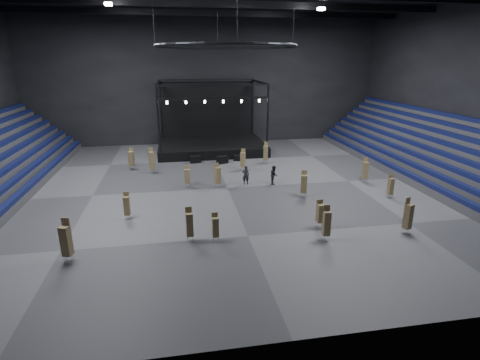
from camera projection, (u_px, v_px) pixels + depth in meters
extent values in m
plane|color=#515154|center=(227.00, 188.00, 36.34)|extent=(50.00, 50.00, 0.00)
cube|color=black|center=(206.00, 80.00, 53.22)|extent=(50.00, 0.20, 18.00)
cube|color=black|center=(304.00, 143.00, 13.88)|extent=(50.00, 0.20, 18.00)
cube|color=black|center=(472.00, 90.00, 37.61)|extent=(0.20, 42.00, 18.00)
cube|color=#0C1437|center=(25.00, 189.00, 33.10)|extent=(0.59, 40.00, 0.40)
cube|color=#0C1437|center=(12.00, 182.00, 32.73)|extent=(0.59, 40.00, 0.40)
cube|color=#454547|center=(427.00, 173.00, 39.70)|extent=(7.20, 40.00, 0.75)
cube|color=#0C1437|center=(399.00, 170.00, 38.99)|extent=(0.59, 40.00, 0.40)
cube|color=#454547|center=(431.00, 170.00, 39.66)|extent=(6.30, 40.00, 1.50)
cube|color=#0C1437|center=(408.00, 162.00, 38.90)|extent=(0.59, 40.00, 0.40)
cube|color=#454547|center=(436.00, 166.00, 39.61)|extent=(5.40, 40.00, 2.25)
cube|color=#0C1437|center=(417.00, 155.00, 38.81)|extent=(0.59, 40.00, 0.40)
cube|color=#454547|center=(440.00, 162.00, 39.57)|extent=(4.50, 40.00, 3.00)
cube|color=#0C1437|center=(426.00, 147.00, 38.73)|extent=(0.59, 40.00, 0.40)
cube|color=#454547|center=(444.00, 159.00, 39.53)|extent=(3.60, 40.00, 3.75)
cube|color=#0C1437|center=(435.00, 140.00, 38.64)|extent=(0.59, 40.00, 0.40)
cube|color=#454547|center=(449.00, 155.00, 39.48)|extent=(2.70, 40.00, 4.50)
cube|color=#0C1437|center=(444.00, 133.00, 38.56)|extent=(0.59, 40.00, 0.40)
cube|color=#454547|center=(453.00, 152.00, 39.44)|extent=(1.80, 40.00, 5.25)
cube|color=#0C1437|center=(453.00, 125.00, 38.47)|extent=(0.59, 40.00, 0.40)
cube|color=#454547|center=(458.00, 148.00, 39.40)|extent=(0.90, 40.00, 6.00)
cube|color=#0C1437|center=(462.00, 118.00, 38.38)|extent=(0.59, 40.00, 0.40)
cube|color=black|center=(211.00, 147.00, 50.67)|extent=(14.00, 10.00, 1.20)
cube|color=black|center=(207.00, 108.00, 53.74)|extent=(13.30, 0.30, 8.00)
cylinder|color=black|center=(158.00, 120.00, 43.90)|extent=(0.24, 0.24, 7.80)
cylinder|color=black|center=(161.00, 110.00, 52.52)|extent=(0.24, 0.24, 7.80)
cylinder|color=black|center=(268.00, 117.00, 46.04)|extent=(0.24, 0.24, 7.80)
cylinder|color=black|center=(253.00, 108.00, 54.66)|extent=(0.24, 0.24, 7.80)
cube|color=black|center=(214.00, 85.00, 43.76)|extent=(13.40, 0.25, 0.25)
cube|color=black|center=(207.00, 81.00, 52.38)|extent=(13.40, 0.25, 0.25)
cube|color=black|center=(214.00, 98.00, 44.23)|extent=(13.40, 0.20, 0.20)
cylinder|color=white|center=(167.00, 102.00, 43.46)|extent=(0.24, 0.24, 0.35)
cylinder|color=white|center=(186.00, 102.00, 43.81)|extent=(0.24, 0.24, 0.35)
cylinder|color=white|center=(205.00, 102.00, 44.17)|extent=(0.24, 0.24, 0.35)
cylinder|color=white|center=(223.00, 101.00, 44.53)|extent=(0.24, 0.24, 0.35)
cylinder|color=white|center=(241.00, 101.00, 44.89)|extent=(0.24, 0.24, 0.35)
cylinder|color=white|center=(259.00, 101.00, 45.24)|extent=(0.24, 0.24, 0.35)
torus|color=black|center=(226.00, 46.00, 32.31)|extent=(12.30, 12.30, 0.30)
cylinder|color=black|center=(294.00, 16.00, 32.51)|extent=(0.04, 0.04, 5.00)
cylinder|color=black|center=(217.00, 21.00, 37.16)|extent=(0.04, 0.04, 5.00)
cylinder|color=black|center=(153.00, 13.00, 30.56)|extent=(0.04, 0.04, 5.00)
cylinder|color=black|center=(237.00, 5.00, 25.91)|extent=(0.04, 0.04, 5.00)
cube|color=black|center=(216.00, 4.00, 37.57)|extent=(49.00, 0.35, 0.70)
cube|color=black|center=(209.00, 13.00, 45.06)|extent=(49.00, 0.35, 0.70)
cube|color=white|center=(108.00, 4.00, 33.32)|extent=(0.60, 0.60, 0.25)
cube|color=white|center=(321.00, 9.00, 36.56)|extent=(0.60, 0.60, 0.25)
cube|color=black|center=(195.00, 159.00, 44.98)|extent=(1.35, 0.84, 0.84)
cube|color=black|center=(222.00, 160.00, 44.72)|extent=(1.48, 1.11, 0.89)
cube|color=black|center=(238.00, 158.00, 45.87)|extent=(1.16, 0.76, 0.71)
cylinder|color=silver|center=(302.00, 196.00, 33.66)|extent=(0.03, 0.03, 0.44)
cylinder|color=silver|center=(300.00, 194.00, 34.05)|extent=(0.03, 0.03, 0.44)
cylinder|color=silver|center=(306.00, 195.00, 33.73)|extent=(0.03, 0.03, 0.44)
cylinder|color=silver|center=(305.00, 194.00, 34.11)|extent=(0.03, 0.03, 0.44)
cube|color=olive|center=(304.00, 184.00, 33.56)|extent=(0.64, 0.64, 1.65)
cube|color=olive|center=(304.00, 175.00, 33.53)|extent=(0.50, 0.19, 0.91)
cylinder|color=silver|center=(324.00, 239.00, 25.68)|extent=(0.03, 0.03, 0.39)
cylinder|color=silver|center=(322.00, 236.00, 26.02)|extent=(0.03, 0.03, 0.39)
cylinder|color=silver|center=(329.00, 238.00, 25.74)|extent=(0.03, 0.03, 0.39)
cylinder|color=silver|center=(327.00, 236.00, 26.08)|extent=(0.03, 0.03, 0.39)
cube|color=olive|center=(327.00, 223.00, 25.55)|extent=(0.49, 0.49, 1.73)
cube|color=olive|center=(326.00, 211.00, 25.48)|extent=(0.45, 0.08, 0.95)
cylinder|color=silver|center=(389.00, 197.00, 33.47)|extent=(0.03, 0.03, 0.35)
cylinder|color=silver|center=(387.00, 196.00, 33.79)|extent=(0.03, 0.03, 0.35)
cylinder|color=silver|center=(392.00, 197.00, 33.53)|extent=(0.03, 0.03, 0.35)
cylinder|color=silver|center=(390.00, 195.00, 33.84)|extent=(0.03, 0.03, 0.35)
cube|color=olive|center=(391.00, 186.00, 33.37)|extent=(0.46, 0.46, 1.49)
cube|color=olive|center=(390.00, 178.00, 33.31)|extent=(0.41, 0.09, 0.82)
cylinder|color=silver|center=(125.00, 218.00, 29.08)|extent=(0.03, 0.03, 0.37)
cylinder|color=silver|center=(126.00, 216.00, 29.40)|extent=(0.03, 0.03, 0.37)
cylinder|color=silver|center=(130.00, 218.00, 29.13)|extent=(0.03, 0.03, 0.37)
cylinder|color=silver|center=(130.00, 216.00, 29.46)|extent=(0.03, 0.03, 0.37)
cube|color=olive|center=(127.00, 206.00, 28.98)|extent=(0.46, 0.46, 1.49)
cube|color=olive|center=(126.00, 197.00, 28.94)|extent=(0.42, 0.08, 0.82)
cylinder|color=silver|center=(264.00, 162.00, 44.49)|extent=(0.03, 0.03, 0.41)
cylinder|color=silver|center=(264.00, 161.00, 44.85)|extent=(0.03, 0.03, 0.41)
cylinder|color=silver|center=(267.00, 162.00, 44.55)|extent=(0.03, 0.03, 0.41)
cylinder|color=silver|center=(267.00, 161.00, 44.91)|extent=(0.03, 0.03, 0.41)
cube|color=olive|center=(266.00, 153.00, 44.37)|extent=(0.64, 0.64, 1.75)
cube|color=olive|center=(266.00, 146.00, 44.30)|extent=(0.46, 0.23, 0.96)
cylinder|color=silver|center=(64.00, 260.00, 22.92)|extent=(0.03, 0.03, 0.44)
cylinder|color=silver|center=(66.00, 257.00, 23.31)|extent=(0.03, 0.03, 0.44)
cylinder|color=silver|center=(72.00, 259.00, 22.98)|extent=(0.03, 0.03, 0.44)
cylinder|color=silver|center=(73.00, 256.00, 23.38)|extent=(0.03, 0.03, 0.44)
cube|color=olive|center=(66.00, 241.00, 22.78)|extent=(0.66, 0.66, 1.92)
cube|color=olive|center=(66.00, 226.00, 22.70)|extent=(0.50, 0.21, 1.06)
cylinder|color=silver|center=(216.00, 186.00, 36.19)|extent=(0.03, 0.03, 0.43)
cylinder|color=silver|center=(215.00, 185.00, 36.57)|extent=(0.03, 0.03, 0.43)
cylinder|color=silver|center=(220.00, 186.00, 36.25)|extent=(0.03, 0.03, 0.43)
cylinder|color=silver|center=(220.00, 185.00, 36.64)|extent=(0.03, 0.03, 0.43)
cube|color=olive|center=(218.00, 175.00, 36.10)|extent=(0.68, 0.68, 1.60)
cube|color=olive|center=(216.00, 167.00, 36.04)|extent=(0.48, 0.26, 0.88)
cylinder|color=silver|center=(241.00, 169.00, 41.71)|extent=(0.03, 0.03, 0.42)
cylinder|color=silver|center=(241.00, 168.00, 42.09)|extent=(0.03, 0.03, 0.42)
cylinder|color=silver|center=(245.00, 169.00, 41.78)|extent=(0.03, 0.03, 0.42)
cylinder|color=silver|center=(244.00, 168.00, 42.15)|extent=(0.03, 0.03, 0.42)
cube|color=olive|center=(243.00, 160.00, 41.61)|extent=(0.67, 0.67, 1.65)
cube|color=olive|center=(243.00, 153.00, 41.57)|extent=(0.47, 0.25, 0.91)
cylinder|color=silver|center=(188.00, 240.00, 25.58)|extent=(0.03, 0.03, 0.38)
cylinder|color=silver|center=(187.00, 237.00, 25.92)|extent=(0.03, 0.03, 0.38)
cylinder|color=silver|center=(193.00, 239.00, 25.63)|extent=(0.03, 0.03, 0.38)
cylinder|color=silver|center=(193.00, 237.00, 25.98)|extent=(0.03, 0.03, 0.38)
cube|color=olive|center=(189.00, 225.00, 25.46)|extent=(0.51, 0.51, 1.65)
cube|color=olive|center=(189.00, 213.00, 25.39)|extent=(0.44, 0.10, 0.91)
cylinder|color=silver|center=(186.00, 186.00, 36.26)|extent=(0.03, 0.03, 0.42)
cylinder|color=silver|center=(186.00, 185.00, 36.63)|extent=(0.03, 0.03, 0.42)
cylinder|color=silver|center=(190.00, 186.00, 36.33)|extent=(0.03, 0.03, 0.42)
cylinder|color=silver|center=(190.00, 184.00, 36.70)|extent=(0.03, 0.03, 0.42)
cube|color=olive|center=(187.00, 176.00, 36.19)|extent=(0.55, 0.55, 1.42)
cube|color=olive|center=(187.00, 169.00, 36.19)|extent=(0.48, 0.12, 0.78)
cylinder|color=silver|center=(151.00, 172.00, 40.86)|extent=(0.03, 0.03, 0.42)
cylinder|color=silver|center=(151.00, 170.00, 41.23)|extent=(0.03, 0.03, 0.42)
cylinder|color=silver|center=(154.00, 171.00, 40.92)|extent=(0.03, 0.03, 0.42)
cylinder|color=silver|center=(155.00, 170.00, 41.30)|extent=(0.03, 0.03, 0.42)
cube|color=olive|center=(152.00, 161.00, 40.71)|extent=(0.65, 0.65, 1.93)
cube|color=olive|center=(151.00, 152.00, 40.61)|extent=(0.48, 0.22, 1.06)
cylinder|color=silver|center=(363.00, 181.00, 37.74)|extent=(0.03, 0.03, 0.40)
cylinder|color=silver|center=(362.00, 180.00, 38.09)|extent=(0.03, 0.03, 0.40)
cylinder|color=silver|center=(367.00, 181.00, 37.80)|extent=(0.03, 0.03, 0.40)
cylinder|color=silver|center=(365.00, 180.00, 38.16)|extent=(0.03, 0.03, 0.40)
cube|color=olive|center=(365.00, 170.00, 37.62)|extent=(0.52, 0.52, 1.71)
cube|color=olive|center=(365.00, 162.00, 37.56)|extent=(0.47, 0.10, 0.94)
cylinder|color=silver|center=(405.00, 232.00, 26.66)|extent=(0.03, 0.03, 0.40)
cylinder|color=silver|center=(402.00, 230.00, 27.02)|extent=(0.03, 0.03, 0.40)
cylinder|color=silver|center=(410.00, 232.00, 26.72)|extent=(0.03, 0.03, 0.40)
cylinder|color=silver|center=(407.00, 229.00, 27.08)|extent=(0.03, 0.03, 0.40)
cube|color=olive|center=(408.00, 216.00, 26.52)|extent=(0.62, 0.62, 1.84)
cube|color=olive|center=(407.00, 204.00, 26.42)|extent=(0.45, 0.22, 1.01)
cylinder|color=silver|center=(318.00, 226.00, 27.62)|extent=(0.03, 0.03, 0.42)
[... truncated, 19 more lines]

